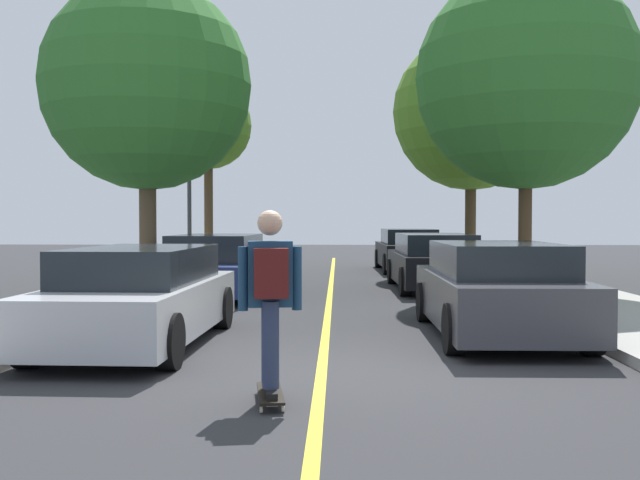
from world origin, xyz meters
TOP-DOWN VIEW (x-y plane):
  - ground at (0.00, 0.00)m, footprint 80.00×80.00m
  - center_line at (0.00, 4.00)m, footprint 0.12×39.20m
  - parked_car_left_nearest at (-2.45, 1.71)m, footprint 1.95×4.56m
  - parked_car_left_near at (-2.45, 7.71)m, footprint 2.08×4.20m
  - parked_car_right_nearest at (2.45, 2.57)m, footprint 1.93×4.35m
  - parked_car_right_near at (2.45, 9.47)m, footprint 1.96×4.51m
  - parked_car_right_far at (2.45, 15.81)m, footprint 1.97×4.70m
  - street_tree_left_nearest at (-4.18, 8.75)m, footprint 4.78×4.78m
  - street_tree_left_near at (-4.18, 16.65)m, footprint 2.92×2.92m
  - street_tree_right_nearest at (4.18, 7.83)m, footprint 4.71×4.71m
  - street_tree_right_near at (4.18, 14.30)m, footprint 4.70×4.70m
  - fire_hydrant at (3.95, 7.79)m, footprint 0.20×0.20m
  - streetlamp at (-4.20, 13.54)m, footprint 0.36×0.24m
  - skateboard at (-0.44, -1.32)m, footprint 0.34×0.86m
  - skateboarder at (-0.43, -1.36)m, footprint 0.59×0.71m

SIDE VIEW (x-z plane):
  - ground at x=0.00m, z-range 0.00..0.00m
  - center_line at x=0.00m, z-range 0.00..0.01m
  - skateboard at x=-0.44m, z-range 0.04..0.14m
  - fire_hydrant at x=3.95m, z-range 0.14..0.84m
  - parked_car_left_nearest at x=-2.45m, z-range 0.00..1.30m
  - parked_car_left_near at x=-2.45m, z-range -0.01..1.34m
  - parked_car_right_near at x=2.45m, z-range 0.00..1.33m
  - parked_car_right_nearest at x=2.45m, z-range 0.00..1.34m
  - parked_car_right_far at x=2.45m, z-range -0.01..1.35m
  - skateboarder at x=-0.43m, z-range 0.21..1.87m
  - streetlamp at x=-4.20m, z-range 0.54..6.33m
  - street_tree_right_nearest at x=4.18m, z-range 1.22..8.09m
  - street_tree_left_nearest at x=-4.18m, z-range 1.23..8.20m
  - street_tree_left_near at x=-4.18m, z-range 1.71..7.85m
  - street_tree_right_near at x=4.18m, z-range 1.33..8.44m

